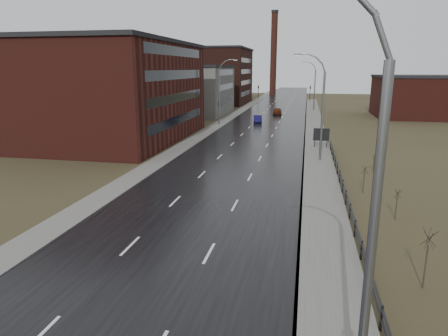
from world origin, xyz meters
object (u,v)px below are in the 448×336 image
at_px(billboard, 321,135).
at_px(streetlight_main, 359,231).
at_px(car_far, 277,111).
at_px(car_near, 258,120).

bearing_deg(billboard, streetlight_main, -90.87).
bearing_deg(car_far, streetlight_main, 92.12).
bearing_deg(car_far, billboard, 99.03).
relative_size(streetlight_main, billboard, 4.64).
bearing_deg(car_near, car_far, 72.31).
distance_m(streetlight_main, billboard, 41.49).
xyz_separation_m(billboard, car_far, (-8.11, 36.96, -0.95)).
relative_size(car_near, car_far, 0.90).
distance_m(billboard, car_far, 37.85).
height_order(streetlight_main, car_near, streetlight_main).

